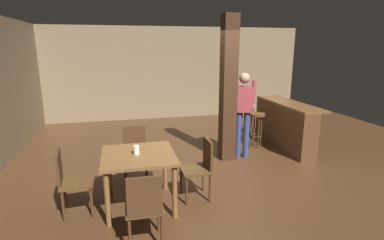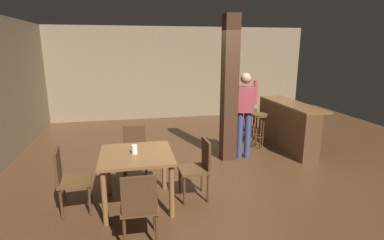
% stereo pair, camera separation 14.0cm
% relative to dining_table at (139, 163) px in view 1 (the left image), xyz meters
% --- Properties ---
extents(ground_plane, '(10.80, 10.80, 0.00)m').
position_rel_dining_table_xyz_m(ground_plane, '(1.57, 0.84, -0.65)').
color(ground_plane, '#422816').
extents(wall_back, '(8.00, 0.10, 2.80)m').
position_rel_dining_table_xyz_m(wall_back, '(1.57, 5.34, 0.75)').
color(wall_back, '#756047').
rests_on(wall_back, ground_plane).
extents(pillar, '(0.28, 0.28, 2.80)m').
position_rel_dining_table_xyz_m(pillar, '(1.84, 1.47, 0.75)').
color(pillar, '#382114').
rests_on(pillar, ground_plane).
extents(dining_table, '(0.99, 0.99, 0.78)m').
position_rel_dining_table_xyz_m(dining_table, '(0.00, 0.00, 0.00)').
color(dining_table, brown).
rests_on(dining_table, ground_plane).
extents(chair_east, '(0.43, 0.43, 0.89)m').
position_rel_dining_table_xyz_m(chair_east, '(0.89, 0.03, -0.14)').
color(chair_east, '#4C3319').
rests_on(chair_east, ground_plane).
extents(chair_west, '(0.45, 0.45, 0.89)m').
position_rel_dining_table_xyz_m(chair_west, '(-0.91, -0.01, -0.14)').
color(chair_west, '#4C3319').
rests_on(chair_west, ground_plane).
extents(chair_north, '(0.44, 0.44, 0.89)m').
position_rel_dining_table_xyz_m(chair_north, '(-0.01, 0.91, -0.14)').
color(chair_north, '#4C3319').
rests_on(chair_north, ground_plane).
extents(chair_south, '(0.43, 0.43, 0.89)m').
position_rel_dining_table_xyz_m(chair_south, '(-0.01, -0.93, -0.14)').
color(chair_south, '#4C3319').
rests_on(chair_south, ground_plane).
extents(napkin_cup, '(0.08, 0.08, 0.12)m').
position_rel_dining_table_xyz_m(napkin_cup, '(-0.02, 0.00, 0.19)').
color(napkin_cup, silver).
rests_on(napkin_cup, dining_table).
extents(standing_person, '(0.47, 0.28, 1.72)m').
position_rel_dining_table_xyz_m(standing_person, '(2.16, 1.47, 0.35)').
color(standing_person, maroon).
rests_on(standing_person, ground_plane).
extents(bar_counter, '(0.56, 2.04, 1.00)m').
position_rel_dining_table_xyz_m(bar_counter, '(3.34, 1.89, -0.14)').
color(bar_counter, brown).
rests_on(bar_counter, ground_plane).
extents(bar_stool_near, '(0.36, 0.36, 0.77)m').
position_rel_dining_table_xyz_m(bar_stool_near, '(2.73, 1.99, -0.07)').
color(bar_stool_near, '#4C3319').
rests_on(bar_stool_near, ground_plane).
extents(bar_stool_mid, '(0.37, 0.37, 0.73)m').
position_rel_dining_table_xyz_m(bar_stool_mid, '(2.80, 2.70, -0.09)').
color(bar_stool_mid, '#4C3319').
rests_on(bar_stool_mid, ground_plane).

